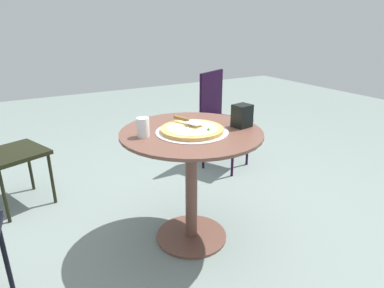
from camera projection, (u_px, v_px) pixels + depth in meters
name	position (u px, v px, depth m)	size (l,w,h in m)	color
ground_plane	(191.00, 237.00, 2.19)	(10.00, 10.00, 0.00)	slate
patio_table	(191.00, 164.00, 2.00)	(0.84, 0.84, 0.74)	brown
pizza_on_tray	(192.00, 130.00, 1.90)	(0.42, 0.42, 0.04)	silver
pizza_server	(188.00, 121.00, 1.95)	(0.12, 0.21, 0.02)	silver
drinking_cup	(143.00, 127.00, 1.81)	(0.07, 0.07, 0.11)	silver
napkin_dispenser	(242.00, 116.00, 1.98)	(0.10, 0.09, 0.14)	black
patio_chair_far	(220.00, 113.00, 3.10)	(0.50, 0.50, 0.91)	black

